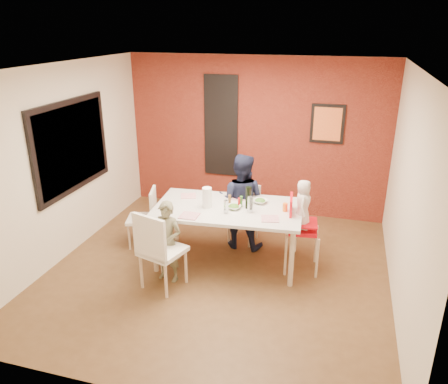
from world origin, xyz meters
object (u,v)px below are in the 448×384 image
(chair_near, at_px, (157,247))
(child_far, at_px, (241,201))
(child_near, at_px, (168,242))
(chair_left, at_px, (147,214))
(paper_towel_roll, at_px, (207,198))
(dining_table, at_px, (228,212))
(chair_far, at_px, (245,210))
(wine_bottle, at_px, (248,198))
(toddler, at_px, (303,204))
(high_chair, at_px, (299,226))

(chair_near, distance_m, child_far, 1.59)
(child_near, bearing_deg, chair_near, -88.40)
(chair_left, relative_size, paper_towel_roll, 3.14)
(chair_near, height_order, paper_towel_roll, paper_towel_roll)
(dining_table, height_order, child_near, child_near)
(chair_far, relative_size, paper_towel_roll, 3.08)
(chair_far, xyz_separation_m, wine_bottle, (0.20, -0.70, 0.49))
(child_near, bearing_deg, chair_left, 137.80)
(chair_near, height_order, toddler, toddler)
(chair_far, relative_size, wine_bottle, 2.88)
(high_chair, height_order, child_near, child_near)
(toddler, distance_m, wine_bottle, 0.73)
(wine_bottle, bearing_deg, dining_table, -171.95)
(toddler, relative_size, wine_bottle, 2.19)
(high_chair, height_order, toddler, toddler)
(paper_towel_roll, bearing_deg, high_chair, 7.16)
(chair_far, bearing_deg, chair_left, -148.98)
(chair_near, bearing_deg, high_chair, -132.04)
(chair_far, distance_m, wine_bottle, 0.88)
(chair_far, distance_m, toddler, 1.24)
(paper_towel_roll, bearing_deg, wine_bottle, 13.34)
(high_chair, height_order, child_far, child_far)
(child_near, height_order, toddler, toddler)
(paper_towel_roll, bearing_deg, chair_far, 67.73)
(child_far, relative_size, toddler, 2.17)
(dining_table, relative_size, paper_towel_roll, 7.27)
(high_chair, bearing_deg, paper_towel_roll, 90.26)
(chair_left, height_order, child_near, child_near)
(wine_bottle, height_order, paper_towel_roll, wine_bottle)
(chair_left, xyz_separation_m, wine_bottle, (1.58, -0.11, 0.48))
(chair_far, distance_m, high_chair, 1.13)
(chair_near, relative_size, high_chair, 1.00)
(child_near, distance_m, wine_bottle, 1.22)
(paper_towel_roll, bearing_deg, chair_near, -114.62)
(chair_far, distance_m, child_near, 1.57)
(chair_near, relative_size, child_far, 0.73)
(chair_left, xyz_separation_m, child_near, (0.68, -0.81, 0.05))
(high_chair, bearing_deg, chair_left, 81.12)
(child_near, relative_size, wine_bottle, 3.59)
(chair_near, distance_m, chair_left, 1.25)
(dining_table, distance_m, toddler, 1.02)
(chair_near, height_order, wine_bottle, wine_bottle)
(chair_near, relative_size, toddler, 1.58)
(child_far, bearing_deg, chair_left, 16.39)
(chair_left, xyz_separation_m, paper_towel_roll, (1.04, -0.23, 0.47))
(high_chair, bearing_deg, toddler, -85.37)
(chair_near, bearing_deg, wine_bottle, -117.28)
(high_chair, height_order, wine_bottle, wine_bottle)
(chair_left, distance_m, high_chair, 2.28)
(toddler, bearing_deg, chair_left, 85.78)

